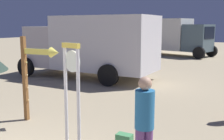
# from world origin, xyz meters

# --- Properties ---
(standing_clock) EXTENTS (0.49, 0.20, 2.13)m
(standing_clock) POSITION_xyz_m (0.74, 1.80, 1.33)
(standing_clock) COLOR white
(standing_clock) RESTS_ON ground_plane
(arrow_sign) EXTENTS (1.14, 0.27, 2.20)m
(arrow_sign) POSITION_xyz_m (-0.90, 2.52, 1.45)
(arrow_sign) COLOR brown
(arrow_sign) RESTS_ON ground_plane
(person_near_clock) EXTENTS (0.32, 0.32, 1.67)m
(person_near_clock) POSITION_xyz_m (2.45, 1.46, 0.93)
(person_near_clock) COLOR #774888
(person_near_clock) RESTS_ON ground_plane
(box_truck_near) EXTENTS (6.49, 2.69, 2.88)m
(box_truck_near) POSITION_xyz_m (-2.98, 8.33, 1.59)
(box_truck_near) COLOR silver
(box_truck_near) RESTS_ON ground_plane
(box_truck_far) EXTENTS (7.44, 4.00, 2.99)m
(box_truck_far) POSITION_xyz_m (-3.01, 20.09, 1.64)
(box_truck_far) COLOR silver
(box_truck_far) RESTS_ON ground_plane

